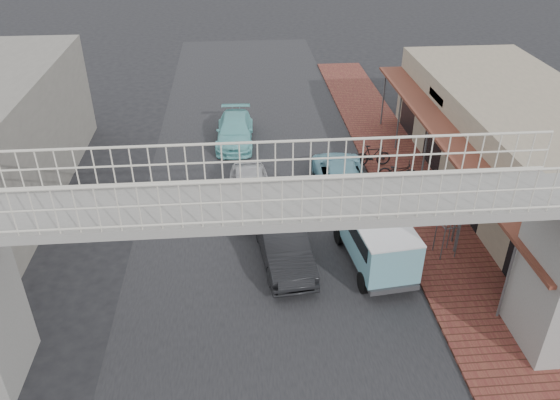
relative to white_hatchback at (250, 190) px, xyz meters
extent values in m
plane|color=black|center=(0.50, -4.39, -0.71)|extent=(120.00, 120.00, 0.00)
cube|color=black|center=(0.50, -4.39, -0.71)|extent=(10.00, 60.00, 0.01)
cube|color=brown|center=(7.00, -1.39, -0.66)|extent=(3.00, 40.00, 0.10)
cube|color=gray|center=(11.50, -0.39, 1.29)|extent=(6.00, 18.00, 4.00)
cube|color=brown|center=(8.20, -0.39, 2.19)|extent=(1.80, 18.00, 0.12)
cube|color=silver|center=(8.55, 3.11, 2.59)|extent=(0.08, 2.60, 0.90)
cube|color=#B21914|center=(8.55, -3.39, 2.59)|extent=(0.08, 2.20, 0.80)
cube|color=gray|center=(8.10, -8.39, 1.79)|extent=(1.20, 2.40, 5.00)
cube|color=gray|center=(0.50, -8.39, 4.41)|extent=(14.00, 2.00, 0.24)
cube|color=beige|center=(0.50, -7.44, 5.08)|extent=(14.00, 0.08, 1.10)
cube|color=beige|center=(0.50, -9.34, 5.08)|extent=(14.00, 0.08, 1.10)
imported|color=silver|center=(0.00, 0.00, 0.00)|extent=(1.72, 4.20, 1.43)
imported|color=black|center=(1.04, -3.90, 0.02)|extent=(2.02, 4.58, 1.46)
imported|color=#6BA9BA|center=(3.96, 1.13, -0.06)|extent=(2.34, 4.76, 1.30)
imported|color=#78CED0|center=(-0.54, 6.16, -0.07)|extent=(2.01, 4.52, 1.29)
cylinder|color=black|center=(3.21, -3.00, -0.35)|extent=(0.33, 0.75, 0.73)
cylinder|color=black|center=(4.83, -2.82, -0.35)|extent=(0.33, 0.75, 0.73)
cylinder|color=black|center=(3.52, -5.80, -0.35)|extent=(0.33, 0.75, 0.73)
cylinder|color=black|center=(5.14, -5.62, -0.35)|extent=(0.33, 0.75, 0.73)
cube|color=#6BA9B9|center=(4.21, -4.62, 0.52)|extent=(2.14, 3.52, 1.41)
cube|color=#6BA9B9|center=(3.99, -2.70, 0.28)|extent=(1.79, 1.12, 0.94)
cube|color=black|center=(4.21, -4.62, 0.91)|extent=(2.11, 2.90, 0.52)
cube|color=silver|center=(4.21, -4.62, 1.25)|extent=(2.16, 3.52, 0.06)
imported|color=black|center=(6.61, 1.40, -0.16)|extent=(1.79, 0.93, 0.90)
imported|color=black|center=(5.80, 2.86, -0.09)|extent=(1.74, 0.55, 1.04)
cylinder|color=#59595B|center=(6.50, -3.89, 0.56)|extent=(0.04, 0.04, 2.35)
cylinder|color=#59595B|center=(7.06, -3.80, 0.56)|extent=(0.04, 0.04, 2.35)
cylinder|color=#59595B|center=(6.59, -4.44, 0.56)|extent=(0.04, 0.04, 2.35)
cylinder|color=#59595B|center=(7.14, -4.35, 0.56)|extent=(0.04, 0.04, 2.35)
cylinder|color=silver|center=(6.82, -4.12, 2.12)|extent=(0.79, 0.39, 0.76)
cylinder|color=beige|center=(6.85, -4.26, 2.12)|extent=(0.66, 0.13, 0.67)
cylinder|color=beige|center=(6.80, -3.98, 2.12)|extent=(0.66, 0.13, 0.67)
cylinder|color=#59595B|center=(7.27, -4.01, 0.74)|extent=(0.09, 0.09, 2.70)
cube|color=black|center=(7.28, -4.03, 1.71)|extent=(1.05, 0.49, 0.84)
cone|color=black|center=(8.00, -3.72, 1.71)|extent=(0.92, 1.16, 1.02)
cube|color=white|center=(7.25, -4.08, 1.66)|extent=(0.69, 0.30, 0.56)
camera|label=1|loc=(-0.39, -19.42, 11.25)|focal=35.00mm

